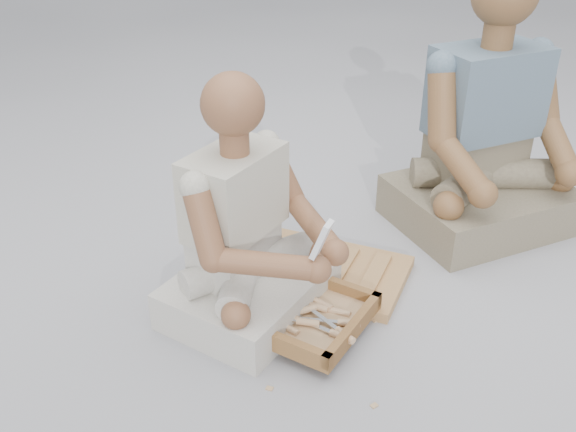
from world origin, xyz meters
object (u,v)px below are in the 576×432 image
at_px(carved_panel, 325,271).
at_px(companion, 486,145).
at_px(tool_tray, 293,310).
at_px(craftsman, 247,239).

xyz_separation_m(carved_panel, companion, (0.44, 0.60, 0.32)).
xyz_separation_m(tool_tray, companion, (0.45, 0.90, 0.28)).
bearing_deg(tool_tray, companion, 63.43).
height_order(carved_panel, companion, companion).
relative_size(carved_panel, tool_tray, 1.11).
relative_size(carved_panel, companion, 0.55).
bearing_deg(craftsman, companion, 155.81).
bearing_deg(carved_panel, craftsman, -121.88).
bearing_deg(tool_tray, carved_panel, 88.61).
xyz_separation_m(carved_panel, tool_tray, (-0.01, -0.30, 0.04)).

